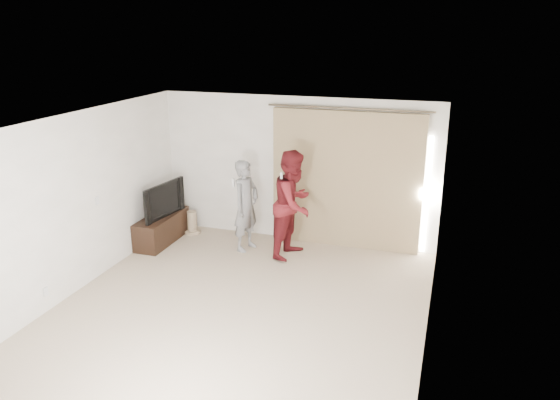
% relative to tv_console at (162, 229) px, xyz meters
% --- Properties ---
extents(floor, '(5.50, 5.50, 0.00)m').
position_rel_tv_console_xyz_m(floor, '(2.27, -1.84, -0.25)').
color(floor, tan).
rests_on(floor, ground).
extents(wall_back, '(5.00, 0.04, 2.60)m').
position_rel_tv_console_xyz_m(wall_back, '(2.27, 0.91, 1.05)').
color(wall_back, white).
rests_on(wall_back, ground).
extents(wall_left, '(0.04, 5.50, 2.60)m').
position_rel_tv_console_xyz_m(wall_left, '(-0.23, -1.84, 1.05)').
color(wall_left, white).
rests_on(wall_left, ground).
extents(ceiling, '(5.00, 5.50, 0.01)m').
position_rel_tv_console_xyz_m(ceiling, '(2.27, -1.84, 2.35)').
color(ceiling, white).
rests_on(ceiling, wall_back).
extents(curtain, '(2.80, 0.11, 2.46)m').
position_rel_tv_console_xyz_m(curtain, '(3.18, 0.84, 0.96)').
color(curtain, tan).
rests_on(curtain, ground).
extents(tv_console, '(0.45, 1.29, 0.50)m').
position_rel_tv_console_xyz_m(tv_console, '(0.00, 0.00, 0.00)').
color(tv_console, black).
rests_on(tv_console, ground).
extents(tv, '(0.29, 1.08, 0.62)m').
position_rel_tv_console_xyz_m(tv, '(0.00, 0.00, 0.56)').
color(tv, black).
rests_on(tv, tv_console).
extents(scratching_post, '(0.32, 0.32, 0.43)m').
position_rel_tv_console_xyz_m(scratching_post, '(0.32, 0.56, -0.08)').
color(scratching_post, tan).
rests_on(scratching_post, ground).
extents(person_man, '(0.52, 0.66, 1.59)m').
position_rel_tv_console_xyz_m(person_man, '(1.58, 0.16, 0.55)').
color(person_man, slate).
rests_on(person_man, ground).
extents(person_woman, '(0.86, 1.01, 1.83)m').
position_rel_tv_console_xyz_m(person_woman, '(2.43, 0.16, 0.67)').
color(person_woman, maroon).
rests_on(person_woman, ground).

